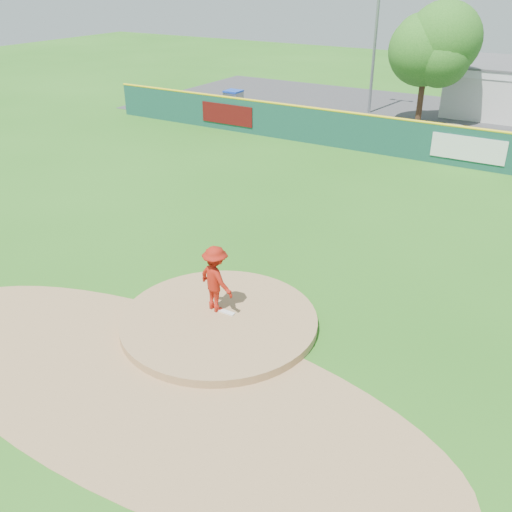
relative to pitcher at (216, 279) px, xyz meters
The scene contains 12 objects.
ground 1.31m from the pitcher, 47.70° to the right, with size 120.00×120.00×0.00m, color #286B19.
pitchers_mound 1.31m from the pitcher, 47.70° to the right, with size 5.50×5.50×0.50m, color #9E774C.
pitching_rubber 1.01m from the pitcher, ahead, with size 0.60×0.15×0.04m, color white.
infield_dirt_arc 3.57m from the pitcher, 84.73° to the right, with size 15.40×15.40×0.01m, color #9E774C.
parking_lot 26.69m from the pitcher, 89.34° to the left, with size 44.00×16.00×0.02m, color #38383A.
pitcher is the anchor object (origin of this frame).
van 20.87m from the pitcher, 85.30° to the left, with size 2.05×4.45×1.24m, color silver.
fence_banners 18.09m from the pitcher, 103.58° to the left, with size 17.88×0.04×1.20m.
playground_slide 25.02m from the pitcher, 122.18° to the left, with size 1.06×2.98×1.64m.
outfield_fence 17.66m from the pitcher, 89.00° to the left, with size 40.00×0.14×2.07m.
deciduous_tree 24.94m from the pitcher, 93.92° to the left, with size 5.60×5.60×7.36m.
light_pole_left 27.69m from the pitcher, 102.05° to the left, with size 1.75×0.25×11.00m.
Camera 1 is at (7.82, -10.93, 8.96)m, focal length 40.00 mm.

